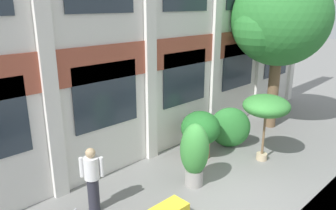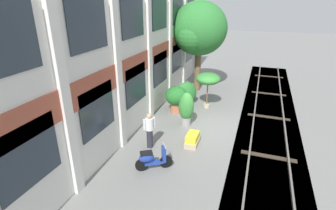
{
  "view_description": "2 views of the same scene",
  "coord_description": "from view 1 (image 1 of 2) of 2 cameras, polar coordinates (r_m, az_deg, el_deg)",
  "views": [
    {
      "loc": [
        -6.08,
        -3.85,
        4.54
      ],
      "look_at": [
        -0.4,
        1.93,
        2.01
      ],
      "focal_mm": 35.0,
      "sensor_mm": 36.0,
      "label": 1
    },
    {
      "loc": [
        -11.48,
        -2.0,
        5.9
      ],
      "look_at": [
        -1.4,
        1.6,
        1.43
      ],
      "focal_mm": 28.0,
      "sensor_mm": 36.0,
      "label": 2
    }
  ],
  "objects": [
    {
      "name": "topiary_hedge",
      "position": [
        10.85,
        10.71,
        -3.85
      ],
      "size": [
        1.39,
        1.46,
        1.34
      ],
      "primitive_type": "ellipsoid",
      "rotation": [
        0.0,
        0.0,
        5.42
      ],
      "color": "#2D7A33",
      "rests_on": "ground"
    },
    {
      "name": "potted_plant_low_pan",
      "position": [
        9.85,
        16.75,
        -0.33
      ],
      "size": [
        1.36,
        1.36,
        2.02
      ],
      "color": "tan",
      "rests_on": "ground"
    },
    {
      "name": "potted_plant_fluted_column",
      "position": [
        8.4,
        4.64,
        -8.26
      ],
      "size": [
        0.74,
        0.74,
        1.69
      ],
      "color": "gray",
      "rests_on": "ground"
    },
    {
      "name": "resident_by_doorway",
      "position": [
        7.62,
        -13.04,
        -12.28
      ],
      "size": [
        0.42,
        0.38,
        1.55
      ],
      "rotation": [
        0.0,
        0.0,
        -2.3
      ],
      "color": "#282833",
      "rests_on": "ground"
    },
    {
      "name": "apartment_facade",
      "position": [
        9.45,
        -4.35,
        11.98
      ],
      "size": [
        18.35,
        0.64,
        7.34
      ],
      "color": "silver",
      "rests_on": "ground"
    },
    {
      "name": "broadleaf_tree",
      "position": [
        12.47,
        18.9,
        13.59
      ],
      "size": [
        3.62,
        3.44,
        5.68
      ],
      "color": "brown",
      "rests_on": "ground"
    },
    {
      "name": "potted_plant_ribbed_drum",
      "position": [
        9.95,
        5.68,
        -4.42
      ],
      "size": [
        1.18,
        1.18,
        1.45
      ],
      "color": "#B76647",
      "rests_on": "ground"
    },
    {
      "name": "ground_plane",
      "position": [
        8.51,
        11.51,
        -15.29
      ],
      "size": [
        80.0,
        80.0,
        0.0
      ],
      "primitive_type": "plane",
      "color": "slate"
    }
  ]
}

